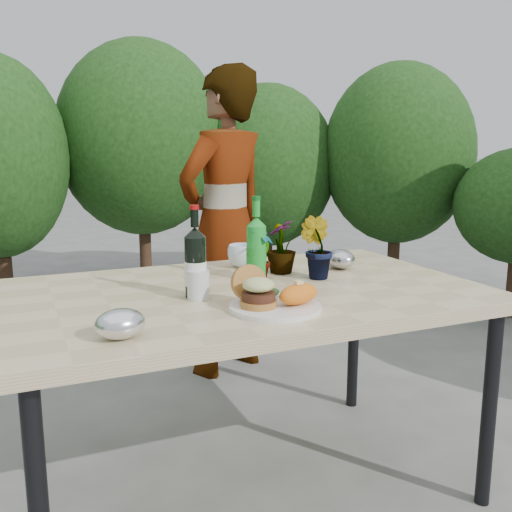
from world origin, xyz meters
name	(u,v)px	position (x,y,z in m)	size (l,w,h in m)	color
ground	(247,485)	(0.00, 0.00, 0.00)	(80.00, 80.00, 0.00)	#60605B
patio_table	(247,305)	(0.00, 0.00, 0.69)	(1.60, 1.00, 0.75)	#CDB889
shrub_hedge	(180,166)	(0.21, 1.53, 1.12)	(6.86, 5.14, 2.08)	#382316
dinner_plate	(275,307)	(-0.02, -0.27, 0.76)	(0.28, 0.28, 0.01)	white
burger_stack	(256,290)	(-0.07, -0.25, 0.81)	(0.11, 0.16, 0.11)	#B7722D
sweet_potato	(298,294)	(0.05, -0.29, 0.80)	(0.15, 0.08, 0.06)	orange
grilled_veg	(268,293)	(0.00, -0.17, 0.78)	(0.08, 0.05, 0.03)	olive
wine_bottle	(195,264)	(-0.19, -0.03, 0.86)	(0.07, 0.07, 0.30)	black
sparkling_water	(256,249)	(0.09, 0.12, 0.86)	(0.07, 0.07, 0.31)	green
plastic_cup	(198,285)	(-0.19, -0.06, 0.80)	(0.07, 0.07, 0.10)	silver
seedling_left	(261,250)	(0.11, 0.12, 0.86)	(0.11, 0.08, 0.22)	#2A6121
seedling_mid	(316,248)	(0.30, 0.05, 0.86)	(0.13, 0.10, 0.23)	#25531C
seedling_right	(281,247)	(0.22, 0.18, 0.85)	(0.12, 0.12, 0.21)	#2B591E
blue_bowl	(242,256)	(0.12, 0.34, 0.80)	(0.12, 0.12, 0.09)	silver
foil_packet_left	(120,324)	(-0.49, -0.35, 0.79)	(0.13, 0.11, 0.08)	silver
foil_packet_right	(340,259)	(0.47, 0.16, 0.79)	(0.13, 0.11, 0.08)	#B2B5B9
person	(225,224)	(0.32, 1.10, 0.82)	(0.60, 0.39, 1.65)	#97694B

